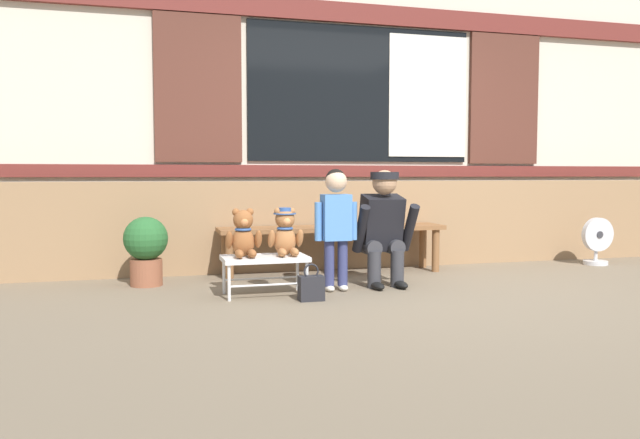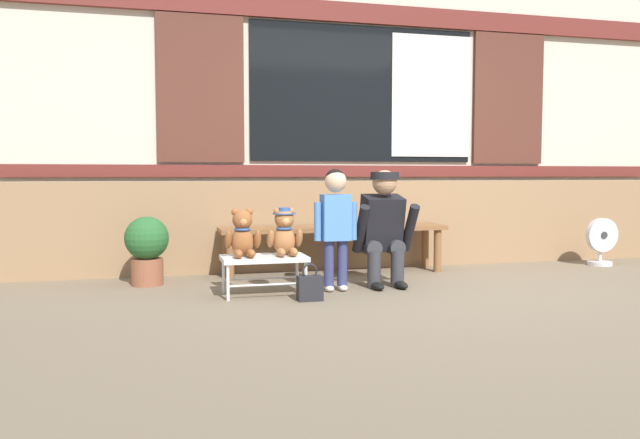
# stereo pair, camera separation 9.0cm
# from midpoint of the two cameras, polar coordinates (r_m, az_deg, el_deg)

# --- Properties ---
(ground_plane) EXTENTS (60.00, 60.00, 0.00)m
(ground_plane) POSITION_cam_midpoint_polar(r_m,az_deg,el_deg) (5.11, 10.01, -6.32)
(ground_plane) COLOR #756651
(brick_low_wall) EXTENTS (7.70, 0.25, 0.85)m
(brick_low_wall) POSITION_cam_midpoint_polar(r_m,az_deg,el_deg) (6.36, 4.48, -0.37)
(brick_low_wall) COLOR #997551
(brick_low_wall) RESTS_ON ground
(shop_facade) EXTENTS (7.85, 0.26, 3.29)m
(shop_facade) POSITION_cam_midpoint_polar(r_m,az_deg,el_deg) (6.87, 3.06, 10.26)
(shop_facade) COLOR beige
(shop_facade) RESTS_ON ground
(wooden_bench_long) EXTENTS (2.10, 0.40, 0.44)m
(wooden_bench_long) POSITION_cam_midpoint_polar(r_m,az_deg,el_deg) (5.85, 0.71, -1.26)
(wooden_bench_long) COLOR brown
(wooden_bench_long) RESTS_ON ground
(small_display_bench) EXTENTS (0.64, 0.36, 0.30)m
(small_display_bench) POSITION_cam_midpoint_polar(r_m,az_deg,el_deg) (4.83, -5.51, -3.67)
(small_display_bench) COLOR silver
(small_display_bench) RESTS_ON ground
(teddy_bear_plain) EXTENTS (0.28, 0.26, 0.36)m
(teddy_bear_plain) POSITION_cam_midpoint_polar(r_m,az_deg,el_deg) (4.79, -7.41, -1.39)
(teddy_bear_plain) COLOR #93562D
(teddy_bear_plain) RESTS_ON small_display_bench
(teddy_bear_with_hat) EXTENTS (0.28, 0.27, 0.36)m
(teddy_bear_with_hat) POSITION_cam_midpoint_polar(r_m,az_deg,el_deg) (4.84, -3.67, -1.19)
(teddy_bear_with_hat) COLOR #A86B3D
(teddy_bear_with_hat) RESTS_ON small_display_bench
(child_standing) EXTENTS (0.35, 0.18, 0.96)m
(child_standing) POSITION_cam_midpoint_polar(r_m,az_deg,el_deg) (4.97, 0.92, 0.33)
(child_standing) COLOR navy
(child_standing) RESTS_ON ground
(adult_crouching) EXTENTS (0.50, 0.49, 0.95)m
(adult_crouching) POSITION_cam_midpoint_polar(r_m,az_deg,el_deg) (5.23, 5.21, -0.72)
(adult_crouching) COLOR #333338
(adult_crouching) RESTS_ON ground
(handbag_on_ground) EXTENTS (0.18, 0.11, 0.27)m
(handbag_on_ground) POSITION_cam_midpoint_polar(r_m,az_deg,el_deg) (4.64, -1.35, -6.11)
(handbag_on_ground) COLOR #232328
(handbag_on_ground) RESTS_ON ground
(potted_plant) EXTENTS (0.36, 0.36, 0.57)m
(potted_plant) POSITION_cam_midpoint_polar(r_m,az_deg,el_deg) (5.43, -15.80, -2.36)
(potted_plant) COLOR brown
(potted_plant) RESTS_ON ground
(floor_fan) EXTENTS (0.34, 0.24, 0.48)m
(floor_fan) POSITION_cam_midpoint_polar(r_m,az_deg,el_deg) (7.01, 23.23, -1.81)
(floor_fan) COLOR silver
(floor_fan) RESTS_ON ground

